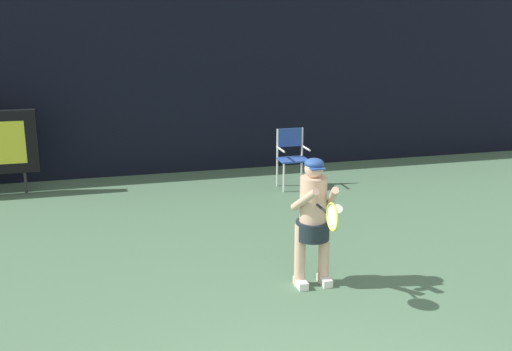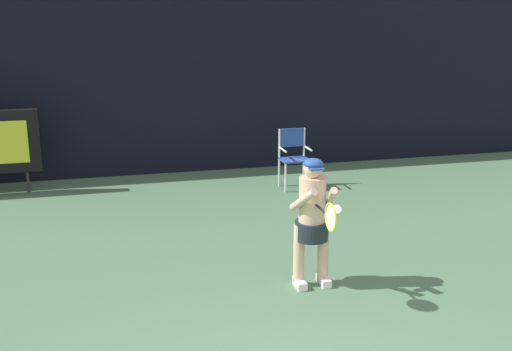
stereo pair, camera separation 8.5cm
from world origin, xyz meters
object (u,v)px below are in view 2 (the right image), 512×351
umpire_chair (294,155)px  tennis_racket (330,217)px  water_bottle (323,183)px  tennis_player (312,216)px

umpire_chair → tennis_racket: size_ratio=1.79×
umpire_chair → water_bottle: (0.46, -0.30, -0.50)m
water_bottle → tennis_racket: tennis_racket is taller
water_bottle → tennis_player: size_ratio=0.17×
umpire_chair → tennis_racket: (-1.11, -4.67, 0.43)m
tennis_racket → tennis_player: bearing=96.8°
water_bottle → umpire_chair: bearing=147.4°
umpire_chair → tennis_player: size_ratio=0.70×
water_bottle → tennis_racket: (-1.58, -4.37, 0.92)m
umpire_chair → tennis_racket: bearing=-103.4°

